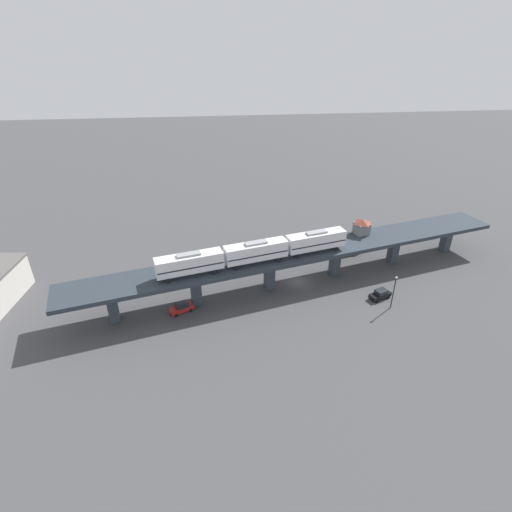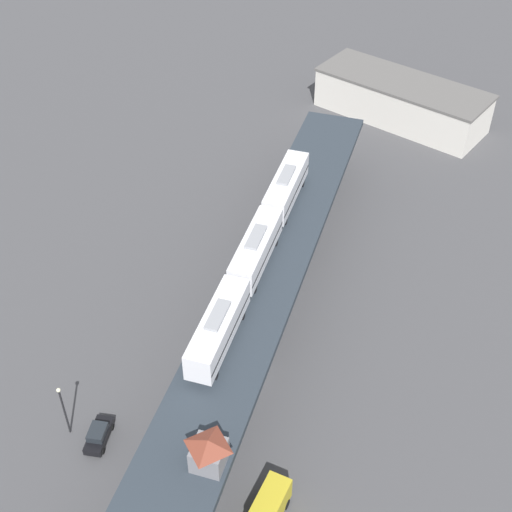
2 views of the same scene
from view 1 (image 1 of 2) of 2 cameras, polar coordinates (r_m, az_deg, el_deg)
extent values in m
plane|color=#424244|center=(83.90, 6.01, -3.67)|extent=(400.00, 400.00, 0.00)
cube|color=#283039|center=(80.41, 6.26, 0.48)|extent=(30.36, 91.31, 0.80)
cube|color=#333D47|center=(103.88, 25.55, 2.25)|extent=(2.18, 2.18, 6.50)
cube|color=#333D47|center=(94.17, 19.06, 0.92)|extent=(2.18, 2.18, 6.50)
cube|color=#333D47|center=(85.98, 11.21, -0.71)|extent=(2.18, 2.18, 6.50)
cube|color=#333D47|center=(79.80, 1.94, -2.61)|extent=(2.18, 2.18, 6.50)
cube|color=#333D47|center=(76.12, -8.59, -4.68)|extent=(2.18, 2.18, 6.50)
cube|color=#333D47|center=(75.29, -19.82, -6.70)|extent=(2.18, 2.18, 6.50)
cube|color=silver|center=(79.13, 8.57, 2.23)|extent=(5.61, 12.32, 3.10)
cube|color=black|center=(79.27, 8.55, 2.03)|extent=(5.60, 12.10, 0.24)
cube|color=gray|center=(78.38, 8.66, 3.36)|extent=(2.37, 4.41, 0.36)
cylinder|color=black|center=(81.18, 11.46, 0.99)|extent=(0.42, 0.87, 0.84)
cylinder|color=black|center=(82.95, 10.62, 1.71)|extent=(0.42, 0.87, 0.84)
cylinder|color=black|center=(77.38, 6.14, -0.03)|extent=(0.42, 0.87, 0.84)
cylinder|color=black|center=(79.24, 5.38, 0.75)|extent=(0.42, 0.87, 0.84)
cube|color=silver|center=(74.28, 0.00, 0.70)|extent=(5.61, 12.32, 3.10)
cube|color=black|center=(74.43, 0.00, 0.50)|extent=(5.60, 12.10, 0.24)
cube|color=gray|center=(73.48, 0.00, 1.89)|extent=(2.37, 4.41, 0.36)
cylinder|color=black|center=(75.76, 3.29, -0.58)|extent=(0.42, 0.87, 0.84)
cylinder|color=black|center=(77.66, 2.59, 0.23)|extent=(0.42, 0.87, 0.84)
cylinder|color=black|center=(73.14, -2.75, -1.73)|extent=(0.42, 0.87, 0.84)
cylinder|color=black|center=(75.11, -3.32, -0.86)|extent=(0.42, 0.87, 0.84)
cube|color=silver|center=(71.35, -9.50, -1.01)|extent=(5.61, 12.32, 3.10)
cube|color=black|center=(71.50, -9.48, -1.21)|extent=(5.60, 12.10, 0.24)
cube|color=gray|center=(70.52, -9.62, 0.21)|extent=(2.37, 4.41, 0.36)
cylinder|color=black|center=(72.16, -5.92, -2.32)|extent=(0.42, 0.87, 0.84)
cylinder|color=black|center=(74.15, -6.41, -1.43)|extent=(0.42, 0.87, 0.84)
cylinder|color=black|center=(70.91, -12.47, -3.53)|extent=(0.42, 0.87, 0.84)
cylinder|color=black|center=(72.94, -12.79, -2.59)|extent=(0.42, 0.87, 0.84)
cube|color=slate|center=(89.21, 14.84, 3.81)|extent=(3.39, 3.39, 2.50)
pyramid|color=brown|center=(88.53, 14.98, 4.81)|extent=(3.90, 3.90, 0.90)
cube|color=#AD1E1E|center=(75.74, -10.59, -7.40)|extent=(3.51, 4.75, 0.80)
cube|color=#1E2328|center=(75.32, -10.54, -6.89)|extent=(2.42, 2.69, 0.76)
cylinder|color=black|center=(75.71, -9.31, -7.65)|extent=(0.50, 0.70, 0.66)
cylinder|color=black|center=(77.02, -9.83, -7.00)|extent=(0.50, 0.70, 0.66)
cylinder|color=black|center=(74.95, -11.33, -8.30)|extent=(0.50, 0.70, 0.66)
cylinder|color=black|center=(76.26, -11.81, -7.62)|extent=(0.50, 0.70, 0.66)
cube|color=black|center=(81.70, 17.30, -5.36)|extent=(3.30, 4.75, 0.80)
cube|color=#1E2328|center=(81.37, 17.46, -4.88)|extent=(2.34, 2.65, 0.76)
cylinder|color=black|center=(82.37, 18.39, -5.59)|extent=(0.47, 0.70, 0.66)
cylinder|color=black|center=(83.30, 17.56, -5.02)|extent=(0.47, 0.70, 0.66)
cylinder|color=black|center=(80.55, 16.95, -6.18)|extent=(0.47, 0.70, 0.66)
cylinder|color=black|center=(81.49, 16.13, -5.60)|extent=(0.47, 0.70, 0.66)
cube|color=#333338|center=(97.16, 14.18, 1.50)|extent=(2.39, 2.22, 2.30)
cube|color=gold|center=(95.58, 12.25, 1.40)|extent=(2.82, 5.41, 2.70)
cylinder|color=black|center=(96.91, 14.34, 0.63)|extent=(0.45, 1.03, 1.00)
cylinder|color=black|center=(98.46, 13.85, 1.16)|extent=(0.45, 1.03, 1.00)
cylinder|color=black|center=(94.77, 11.56, 0.30)|extent=(0.45, 1.03, 1.00)
cylinder|color=black|center=(96.42, 11.08, 0.87)|extent=(0.45, 1.03, 1.00)
cylinder|color=black|center=(78.27, 19.01, -5.09)|extent=(0.20, 0.20, 6.50)
sphere|color=beige|center=(76.47, 19.42, -2.92)|extent=(0.44, 0.44, 0.44)
camera|label=2|loc=(114.62, 30.20, 33.98)|focal=50.00mm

